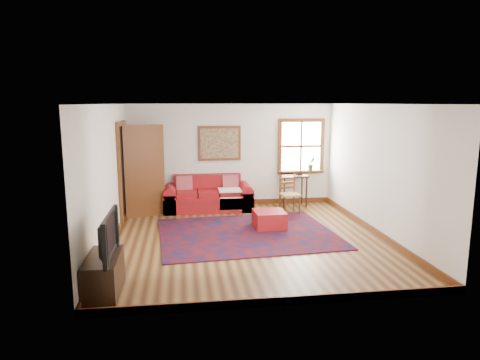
{
  "coord_description": "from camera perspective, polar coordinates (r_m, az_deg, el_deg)",
  "views": [
    {
      "loc": [
        -1.19,
        -7.64,
        2.52
      ],
      "look_at": [
        -0.08,
        0.6,
        1.02
      ],
      "focal_mm": 32.0,
      "sensor_mm": 36.0,
      "label": 1
    }
  ],
  "objects": [
    {
      "name": "red_ottoman",
      "position": [
        8.77,
        3.94,
        -5.27
      ],
      "size": [
        0.64,
        0.64,
        0.35
      ],
      "primitive_type": "cube",
      "rotation": [
        0.0,
        0.0,
        0.03
      ],
      "color": "maroon",
      "rests_on": "ground"
    },
    {
      "name": "red_leather_sofa",
      "position": [
        10.25,
        -4.26,
        -2.45
      ],
      "size": [
        2.08,
        0.86,
        0.82
      ],
      "color": "maroon",
      "rests_on": "ground"
    },
    {
      "name": "ground",
      "position": [
        8.14,
        1.12,
        -7.8
      ],
      "size": [
        5.5,
        5.5,
        0.0
      ],
      "primitive_type": "plane",
      "color": "#432612",
      "rests_on": "ground"
    },
    {
      "name": "room_envelope",
      "position": [
        7.8,
        1.14,
        3.85
      ],
      "size": [
        5.04,
        5.54,
        2.52
      ],
      "color": "silver",
      "rests_on": "ground"
    },
    {
      "name": "ladder_back_chair",
      "position": [
        9.92,
        6.54,
        -1.69
      ],
      "size": [
        0.47,
        0.45,
        0.89
      ],
      "color": "tan",
      "rests_on": "ground"
    },
    {
      "name": "persian_rug",
      "position": [
        8.41,
        0.93,
        -7.11
      ],
      "size": [
        3.54,
        2.92,
        0.02
      ],
      "primitive_type": "cube",
      "rotation": [
        0.0,
        0.0,
        0.08
      ],
      "color": "#4F0B0C",
      "rests_on": "ground"
    },
    {
      "name": "media_cabinet",
      "position": [
        6.12,
        -17.7,
        -11.96
      ],
      "size": [
        0.42,
        0.94,
        0.52
      ],
      "primitive_type": "cube",
      "color": "black",
      "rests_on": "ground"
    },
    {
      "name": "television",
      "position": [
        5.89,
        -17.87,
        -7.09
      ],
      "size": [
        0.14,
        1.03,
        0.59
      ],
      "primitive_type": "imported",
      "rotation": [
        0.0,
        0.0,
        1.57
      ],
      "color": "black",
      "rests_on": "media_cabinet"
    },
    {
      "name": "candle_hurricane",
      "position": [
        6.35,
        -16.83,
        -7.79
      ],
      "size": [
        0.12,
        0.12,
        0.18
      ],
      "color": "silver",
      "rests_on": "media_cabinet"
    },
    {
      "name": "window",
      "position": [
        10.83,
        8.3,
        3.75
      ],
      "size": [
        1.18,
        0.2,
        1.38
      ],
      "color": "white",
      "rests_on": "ground"
    },
    {
      "name": "framed_artwork",
      "position": [
        10.44,
        -2.77,
        4.91
      ],
      "size": [
        1.05,
        0.07,
        0.85
      ],
      "color": "#5F3014",
      "rests_on": "ground"
    },
    {
      "name": "side_table",
      "position": [
        10.58,
        7.15,
        0.02
      ],
      "size": [
        0.65,
        0.49,
        0.78
      ],
      "color": "black",
      "rests_on": "ground"
    },
    {
      "name": "doorway",
      "position": [
        9.59,
        -13.67,
        1.26
      ],
      "size": [
        0.89,
        1.08,
        2.14
      ],
      "color": "black",
      "rests_on": "ground"
    }
  ]
}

